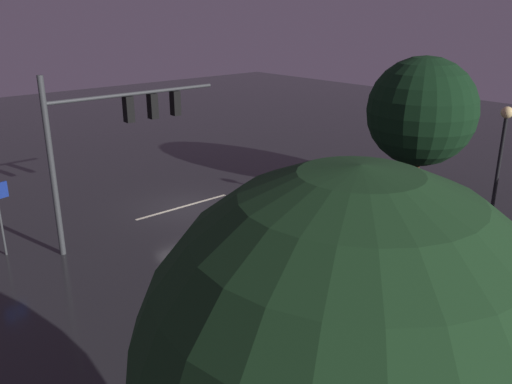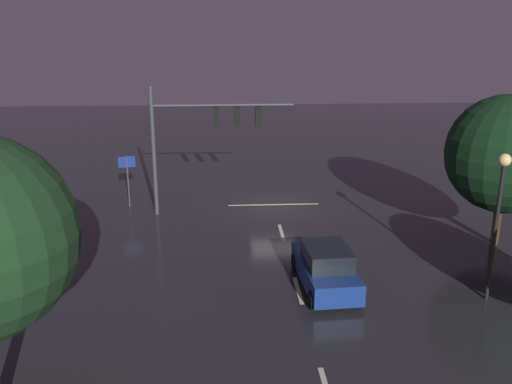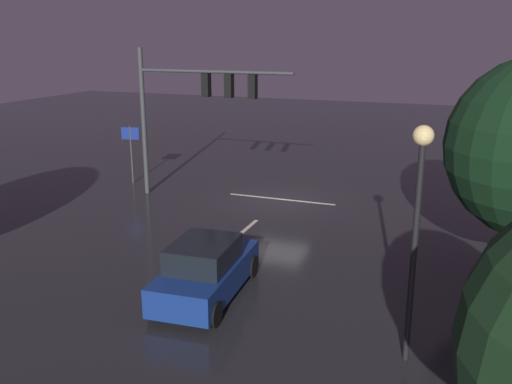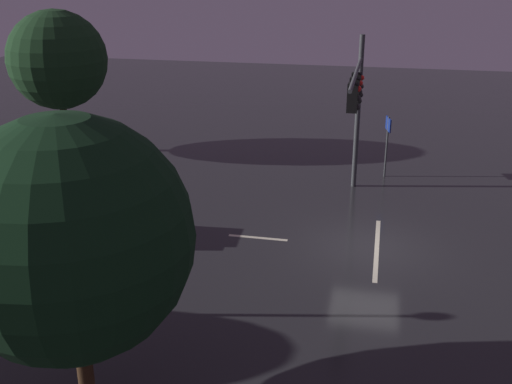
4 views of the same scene
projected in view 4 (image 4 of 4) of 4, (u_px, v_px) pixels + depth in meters
The scene contains 9 objects.
ground_plane at pixel (368, 248), 21.41m from camera, with size 80.00×80.00×0.00m, color #232326.
traffic_signal_assembly at pixel (356, 98), 23.32m from camera, with size 7.24×0.47×6.67m.
lane_dash_far at pixel (258, 238), 22.19m from camera, with size 2.20×0.16×0.01m, color beige.
lane_dash_mid at pixel (106, 224), 23.36m from camera, with size 2.20×0.16×0.01m, color beige.
stop_bar at pixel (377, 248), 21.35m from camera, with size 5.00×0.16×0.01m, color beige.
car_approaching at pixel (97, 216), 22.07m from camera, with size 2.14×4.46×1.70m.
route_sign at pixel (388, 134), 27.82m from camera, with size 0.89×0.26×2.87m.
tree_right_near at pixel (58, 60), 30.80m from camera, with size 5.03×5.03×7.32m.
tree_left_far at pixel (69, 238), 12.36m from camera, with size 5.18×5.18×6.78m.
Camera 4 is at (-19.71, -0.13, 9.47)m, focal length 42.51 mm.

